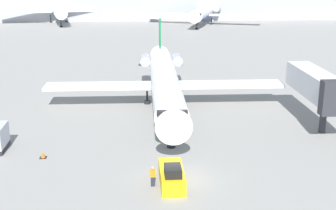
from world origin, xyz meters
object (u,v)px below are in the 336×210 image
Objects in this scene: worker_near_tug at (153,176)px; jet_bridge at (317,85)px; pushback_tug at (172,176)px; airplane_parked_far_left at (58,9)px; airplane_main at (165,81)px; traffic_cone_left at (43,155)px; airplane_parked_far_right at (204,12)px.

worker_near_tug is 22.65m from jet_bridge.
pushback_tug is 0.14× the size of airplane_parked_far_left.
airplane_main is at bearing 152.07° from jet_bridge.
airplane_main is 20.56× the size of worker_near_tug.
worker_near_tug is 2.61× the size of traffic_cone_left.
pushback_tug is at bearing -77.21° from airplane_parked_far_left.
traffic_cone_left is (-9.61, 6.34, -0.56)m from worker_near_tug.
airplane_main is 21.82m from worker_near_tug.
worker_near_tug is at bearing -77.96° from airplane_parked_far_left.
airplane_parked_far_right is at bearing -10.37° from airplane_parked_far_left.
jet_bridge is at bearing -90.87° from airplane_parked_far_right.
airplane_parked_far_right is (17.87, 103.36, 2.85)m from pushback_tug.
jet_bridge is at bearing 14.12° from traffic_cone_left.
pushback_tug is at bearing -92.36° from airplane_main.
airplane_parked_far_left is 43.85m from airplane_parked_far_right.
worker_near_tug is (-1.50, -0.18, 0.11)m from pushback_tug.
airplane_parked_far_right is at bearing 79.40° from worker_near_tug.
traffic_cone_left is (-11.99, -15.22, -2.94)m from airplane_main.
airplane_parked_far_left reaches higher than traffic_cone_left.
pushback_tug is 21.39m from jet_bridge.
airplane_parked_far_left reaches higher than worker_near_tug.
pushback_tug is 0.15× the size of airplane_parked_far_right.
airplane_main is at bearing 51.77° from traffic_cone_left.
worker_near_tug is 11.53m from traffic_cone_left.
airplane_parked_far_right reaches higher than pushback_tug.
worker_near_tug is 105.36m from airplane_parked_far_right.
worker_near_tug is at bearing -96.31° from airplane_main.
airplane_main reaches higher than pushback_tug.
airplane_main is 19.60m from traffic_cone_left.
airplane_parked_far_left is 2.87× the size of jet_bridge.
jet_bridge is (-1.38, -90.24, 0.85)m from airplane_parked_far_right.
airplane_parked_far_right reaches higher than airplane_main.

